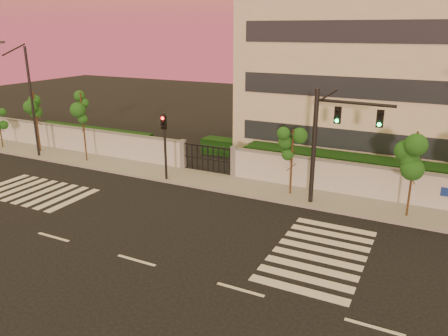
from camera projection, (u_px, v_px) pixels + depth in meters
The scene contains 13 objects.
ground at pixel (137, 261), 19.07m from camera, with size 120.00×120.00×0.00m, color black.
sidewalk at pixel (238, 185), 27.99m from camera, with size 60.00×3.00×0.15m, color gray.
perimeter_wall at pixel (249, 165), 28.92m from camera, with size 60.00×0.36×2.20m.
hedge_row at pixel (278, 160), 30.87m from camera, with size 41.00×4.25×1.80m.
institutional_building at pixel (415, 79), 32.06m from camera, with size 24.40×12.40×12.25m.
road_markings at pixel (157, 221), 22.94m from camera, with size 57.00×7.62×0.02m.
street_tree_b at pixel (35, 108), 34.57m from camera, with size 1.51×1.20×4.97m.
street_tree_c at pixel (82, 112), 31.94m from camera, with size 1.37×1.09×5.28m.
street_tree_d at pixel (293, 147), 25.58m from camera, with size 1.38×1.10×4.11m.
street_tree_e at pixel (415, 155), 22.30m from camera, with size 1.45×1.15×4.74m.
traffic_signal_main at pixel (330, 135), 23.59m from camera, with size 4.20×0.55×6.65m.
traffic_signal_secondary at pixel (165, 138), 28.12m from camera, with size 0.36×0.34×4.60m.
streetlight_west at pixel (29, 97), 32.81m from camera, with size 0.53×2.13×8.86m.
Camera 1 is at (11.02, -13.41, 9.67)m, focal length 35.00 mm.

